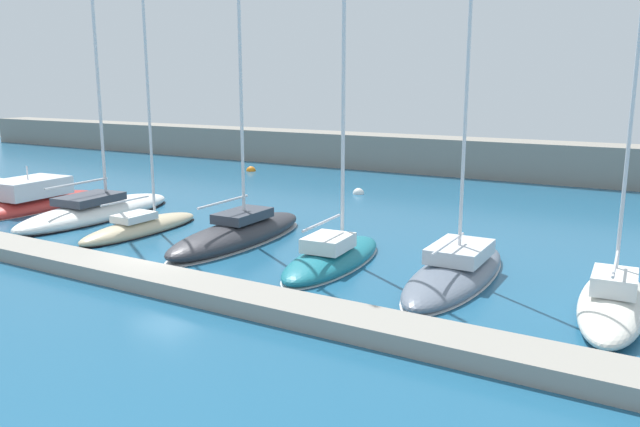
{
  "coord_description": "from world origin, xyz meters",
  "views": [
    {
      "loc": [
        17.63,
        -17.55,
        7.18
      ],
      "look_at": [
        4.0,
        5.35,
        1.6
      ],
      "focal_mm": 35.19,
      "sensor_mm": 36.0,
      "label": 1
    }
  ],
  "objects_px": {
    "sailboat_teal_sixth": "(333,256)",
    "sailboat_ivory_eighth": "(613,300)",
    "sailboat_sand_fourth": "(141,226)",
    "sailboat_white_third": "(97,211)",
    "mooring_buoy_orange": "(251,171)",
    "mooring_buoy_white": "(358,194)",
    "sailboat_slate_seventh": "(456,271)",
    "sailboat_charcoal_fifth": "(239,232)",
    "motorboat_red_second": "(29,202)"
  },
  "relations": [
    {
      "from": "sailboat_white_third",
      "to": "sailboat_sand_fourth",
      "type": "distance_m",
      "value": 4.87
    },
    {
      "from": "sailboat_white_third",
      "to": "sailboat_ivory_eighth",
      "type": "bearing_deg",
      "value": -97.85
    },
    {
      "from": "sailboat_slate_seventh",
      "to": "sailboat_ivory_eighth",
      "type": "xyz_separation_m",
      "value": [
        5.41,
        -0.91,
        0.14
      ]
    },
    {
      "from": "mooring_buoy_white",
      "to": "sailboat_ivory_eighth",
      "type": "bearing_deg",
      "value": -42.21
    },
    {
      "from": "sailboat_white_third",
      "to": "mooring_buoy_orange",
      "type": "relative_size",
      "value": 22.86
    },
    {
      "from": "sailboat_slate_seventh",
      "to": "mooring_buoy_white",
      "type": "distance_m",
      "value": 18.5
    },
    {
      "from": "sailboat_slate_seventh",
      "to": "sailboat_sand_fourth",
      "type": "bearing_deg",
      "value": 91.2
    },
    {
      "from": "sailboat_sand_fourth",
      "to": "sailboat_ivory_eighth",
      "type": "xyz_separation_m",
      "value": [
        21.08,
        -0.27,
        0.12
      ]
    },
    {
      "from": "sailboat_slate_seventh",
      "to": "mooring_buoy_white",
      "type": "xyz_separation_m",
      "value": [
        -11.54,
        14.46,
        -0.31
      ]
    },
    {
      "from": "motorboat_red_second",
      "to": "sailboat_slate_seventh",
      "type": "distance_m",
      "value": 25.53
    },
    {
      "from": "sailboat_sand_fourth",
      "to": "sailboat_ivory_eighth",
      "type": "distance_m",
      "value": 21.09
    },
    {
      "from": "sailboat_charcoal_fifth",
      "to": "mooring_buoy_orange",
      "type": "xyz_separation_m",
      "value": [
        -13.72,
        19.18,
        -0.47
      ]
    },
    {
      "from": "sailboat_sand_fourth",
      "to": "mooring_buoy_white",
      "type": "distance_m",
      "value": 15.67
    },
    {
      "from": "motorboat_red_second",
      "to": "sailboat_sand_fourth",
      "type": "xyz_separation_m",
      "value": [
        9.85,
        -0.83,
        -0.09
      ]
    },
    {
      "from": "sailboat_charcoal_fifth",
      "to": "sailboat_teal_sixth",
      "type": "height_order",
      "value": "sailboat_charcoal_fifth"
    },
    {
      "from": "sailboat_slate_seventh",
      "to": "sailboat_ivory_eighth",
      "type": "distance_m",
      "value": 5.49
    },
    {
      "from": "sailboat_teal_sixth",
      "to": "mooring_buoy_white",
      "type": "bearing_deg",
      "value": 19.17
    },
    {
      "from": "sailboat_ivory_eighth",
      "to": "sailboat_slate_seventh",
      "type": "bearing_deg",
      "value": 76.97
    },
    {
      "from": "sailboat_teal_sixth",
      "to": "sailboat_ivory_eighth",
      "type": "height_order",
      "value": "sailboat_ivory_eighth"
    },
    {
      "from": "sailboat_teal_sixth",
      "to": "sailboat_ivory_eighth",
      "type": "bearing_deg",
      "value": -96.26
    },
    {
      "from": "sailboat_slate_seventh",
      "to": "mooring_buoy_white",
      "type": "height_order",
      "value": "sailboat_slate_seventh"
    },
    {
      "from": "sailboat_sand_fourth",
      "to": "sailboat_charcoal_fifth",
      "type": "height_order",
      "value": "sailboat_charcoal_fifth"
    },
    {
      "from": "sailboat_sand_fourth",
      "to": "mooring_buoy_orange",
      "type": "height_order",
      "value": "sailboat_sand_fourth"
    },
    {
      "from": "sailboat_teal_sixth",
      "to": "mooring_buoy_orange",
      "type": "height_order",
      "value": "sailboat_teal_sixth"
    },
    {
      "from": "sailboat_sand_fourth",
      "to": "mooring_buoy_white",
      "type": "height_order",
      "value": "sailboat_sand_fourth"
    },
    {
      "from": "mooring_buoy_orange",
      "to": "sailboat_white_third",
      "type": "bearing_deg",
      "value": -78.64
    },
    {
      "from": "sailboat_white_third",
      "to": "mooring_buoy_white",
      "type": "relative_size",
      "value": 24.13
    },
    {
      "from": "mooring_buoy_white",
      "to": "sailboat_charcoal_fifth",
      "type": "bearing_deg",
      "value": -85.6
    },
    {
      "from": "sailboat_ivory_eighth",
      "to": "mooring_buoy_white",
      "type": "xyz_separation_m",
      "value": [
        -16.95,
        15.37,
        -0.46
      ]
    },
    {
      "from": "sailboat_teal_sixth",
      "to": "sailboat_ivory_eighth",
      "type": "xyz_separation_m",
      "value": [
        10.35,
        -0.32,
        0.12
      ]
    },
    {
      "from": "mooring_buoy_orange",
      "to": "mooring_buoy_white",
      "type": "distance_m",
      "value": 13.62
    },
    {
      "from": "sailboat_ivory_eighth",
      "to": "motorboat_red_second",
      "type": "bearing_deg",
      "value": 84.54
    },
    {
      "from": "sailboat_white_third",
      "to": "sailboat_ivory_eighth",
      "type": "height_order",
      "value": "sailboat_white_third"
    },
    {
      "from": "sailboat_slate_seventh",
      "to": "mooring_buoy_white",
      "type": "bearing_deg",
      "value": 37.42
    },
    {
      "from": "sailboat_charcoal_fifth",
      "to": "sailboat_ivory_eighth",
      "type": "distance_m",
      "value": 15.91
    },
    {
      "from": "sailboat_charcoal_fifth",
      "to": "mooring_buoy_orange",
      "type": "distance_m",
      "value": 23.59
    },
    {
      "from": "mooring_buoy_orange",
      "to": "sailboat_slate_seventh",
      "type": "bearing_deg",
      "value": -38.97
    },
    {
      "from": "sailboat_white_third",
      "to": "sailboat_charcoal_fifth",
      "type": "relative_size",
      "value": 0.94
    },
    {
      "from": "sailboat_ivory_eighth",
      "to": "mooring_buoy_orange",
      "type": "xyz_separation_m",
      "value": [
        -29.58,
        20.46,
        -0.46
      ]
    },
    {
      "from": "mooring_buoy_white",
      "to": "mooring_buoy_orange",
      "type": "bearing_deg",
      "value": 158.05
    },
    {
      "from": "motorboat_red_second",
      "to": "sailboat_sand_fourth",
      "type": "distance_m",
      "value": 9.89
    },
    {
      "from": "sailboat_ivory_eighth",
      "to": "sailboat_sand_fourth",
      "type": "bearing_deg",
      "value": 85.84
    },
    {
      "from": "sailboat_white_third",
      "to": "sailboat_charcoal_fifth",
      "type": "distance_m",
      "value": 9.92
    },
    {
      "from": "mooring_buoy_orange",
      "to": "mooring_buoy_white",
      "type": "height_order",
      "value": "mooring_buoy_orange"
    },
    {
      "from": "motorboat_red_second",
      "to": "mooring_buoy_orange",
      "type": "bearing_deg",
      "value": -8.41
    },
    {
      "from": "sailboat_teal_sixth",
      "to": "mooring_buoy_orange",
      "type": "relative_size",
      "value": 16.03
    },
    {
      "from": "motorboat_red_second",
      "to": "sailboat_charcoal_fifth",
      "type": "xyz_separation_m",
      "value": [
        15.08,
        0.18,
        0.04
      ]
    },
    {
      "from": "motorboat_red_second",
      "to": "mooring_buoy_white",
      "type": "relative_size",
      "value": 13.48
    },
    {
      "from": "sailboat_sand_fourth",
      "to": "sailboat_teal_sixth",
      "type": "height_order",
      "value": "sailboat_sand_fourth"
    },
    {
      "from": "sailboat_sand_fourth",
      "to": "sailboat_ivory_eighth",
      "type": "bearing_deg",
      "value": -91.26
    }
  ]
}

